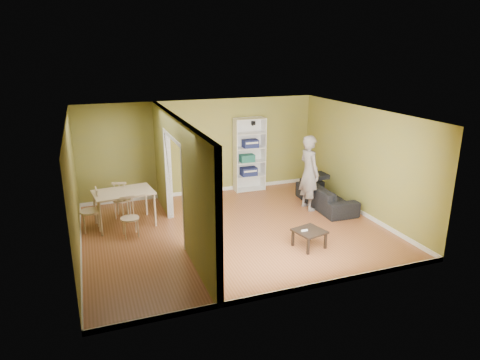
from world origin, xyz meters
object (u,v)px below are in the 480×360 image
at_px(dining_table, 123,195).
at_px(chair_near, 130,217).
at_px(sofa, 326,192).
at_px(chair_left, 90,210).
at_px(chair_far, 122,199).
at_px(person, 310,166).
at_px(bookshelf, 249,154).
at_px(coffee_table, 309,233).

height_order(dining_table, chair_near, chair_near).
bearing_deg(sofa, chair_left, 87.34).
bearing_deg(chair_far, chair_near, 108.51).
relative_size(person, bookshelf, 1.07).
bearing_deg(dining_table, bookshelf, 21.97).
bearing_deg(chair_near, dining_table, 89.73).
bearing_deg(sofa, person, 89.00).
bearing_deg(chair_near, chair_left, 138.66).
relative_size(person, chair_left, 2.28).
bearing_deg(chair_far, dining_table, 106.96).
xyz_separation_m(bookshelf, coffee_table, (-0.19, -3.92, -0.72)).
xyz_separation_m(coffee_table, chair_far, (-3.41, 3.00, 0.15)).
height_order(sofa, bookshelf, bookshelf).
bearing_deg(person, dining_table, 79.98).
relative_size(sofa, coffee_table, 3.58).
bearing_deg(dining_table, person, -6.42).
bearing_deg(dining_table, chair_left, -175.01).
bearing_deg(chair_far, chair_left, 55.03).
xyz_separation_m(bookshelf, chair_left, (-4.34, -1.51, -0.55)).
distance_m(bookshelf, chair_far, 3.76).
height_order(person, coffee_table, person).
relative_size(dining_table, chair_far, 1.40).
bearing_deg(chair_left, chair_far, 125.69).
height_order(bookshelf, chair_far, bookshelf).
relative_size(person, dining_table, 1.70).
bearing_deg(chair_near, coffee_table, -32.24).
height_order(chair_left, chair_near, chair_left).
xyz_separation_m(dining_table, chair_left, (-0.74, -0.06, -0.25)).
relative_size(dining_table, chair_left, 1.34).
xyz_separation_m(dining_table, chair_near, (0.04, -0.66, -0.30)).
distance_m(coffee_table, chair_left, 4.80).
distance_m(bookshelf, dining_table, 3.89).
bearing_deg(coffee_table, bookshelf, 87.24).
bearing_deg(sofa, bookshelf, 36.54).
relative_size(person, chair_near, 2.55).
bearing_deg(bookshelf, sofa, -55.44).
bearing_deg(coffee_table, chair_left, 149.88).
distance_m(sofa, chair_left, 5.72).
bearing_deg(person, bookshelf, 20.13).
xyz_separation_m(bookshelf, dining_table, (-3.59, -1.45, -0.30)).
xyz_separation_m(chair_left, chair_far, (0.73, 0.59, -0.02)).
bearing_deg(chair_left, chair_near, 49.33).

